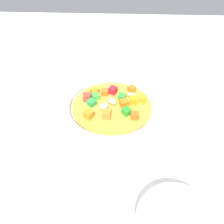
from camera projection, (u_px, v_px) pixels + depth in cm
name	position (u px, v px, depth cm)	size (l,w,h in cm)	color
ground_plane	(112.00, 123.00, 47.36)	(140.00, 140.00, 2.00)	silver
soup_bowl_main	(112.00, 110.00, 44.71)	(21.27, 21.27, 6.01)	white
spoon	(46.00, 94.00, 52.84)	(18.51, 7.63, 0.95)	silver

